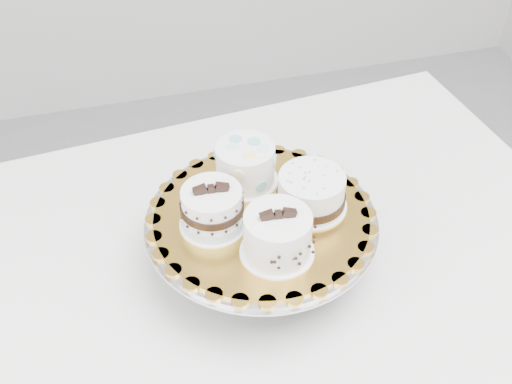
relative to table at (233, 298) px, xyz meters
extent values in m
cube|color=white|center=(0.00, 0.00, 0.05)|extent=(1.30, 0.93, 0.04)
cube|color=white|center=(0.53, 0.41, -0.32)|extent=(0.05, 0.05, 0.71)
cylinder|color=gray|center=(0.05, 0.01, 0.08)|extent=(0.16, 0.16, 0.01)
cylinder|color=gray|center=(0.05, 0.01, 0.12)|extent=(0.11, 0.11, 0.09)
cylinder|color=silver|center=(0.05, 0.01, 0.17)|extent=(0.35, 0.35, 0.01)
cylinder|color=silver|center=(0.05, 0.01, 0.16)|extent=(0.36, 0.36, 0.00)
cylinder|color=orange|center=(0.05, 0.01, 0.17)|extent=(0.43, 0.43, 0.00)
cylinder|color=white|center=(0.05, -0.07, 0.18)|extent=(0.11, 0.11, 0.00)
cylinder|color=white|center=(0.05, -0.07, 0.21)|extent=(0.10, 0.10, 0.07)
cylinder|color=white|center=(-0.03, 0.01, 0.18)|extent=(0.10, 0.10, 0.00)
cylinder|color=white|center=(-0.03, 0.01, 0.21)|extent=(0.10, 0.10, 0.06)
cylinder|color=silver|center=(-0.03, 0.01, 0.19)|extent=(0.09, 0.09, 0.02)
cylinder|color=black|center=(-0.03, 0.01, 0.21)|extent=(0.09, 0.09, 0.01)
cylinder|color=white|center=(0.05, 0.09, 0.18)|extent=(0.11, 0.11, 0.00)
cylinder|color=white|center=(0.05, 0.09, 0.21)|extent=(0.10, 0.10, 0.07)
cylinder|color=white|center=(0.13, 0.01, 0.18)|extent=(0.11, 0.11, 0.00)
cylinder|color=white|center=(0.13, 0.01, 0.21)|extent=(0.13, 0.13, 0.06)
cylinder|color=black|center=(0.13, 0.01, 0.19)|extent=(0.11, 0.11, 0.01)
camera|label=1|loc=(-0.14, -0.67, 0.86)|focal=45.00mm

